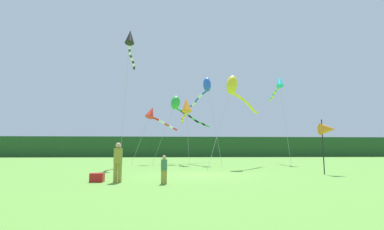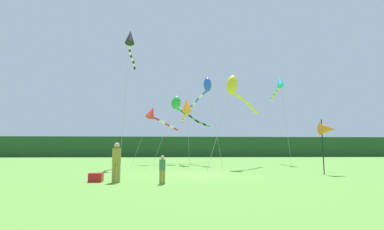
{
  "view_description": "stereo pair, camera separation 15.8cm",
  "coord_description": "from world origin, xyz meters",
  "px_view_note": "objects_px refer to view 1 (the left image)",
  "views": [
    {
      "loc": [
        -1.4,
        -16.46,
        1.38
      ],
      "look_at": [
        0.0,
        6.0,
        4.13
      ],
      "focal_mm": 27.11,
      "sensor_mm": 36.0,
      "label": 1
    },
    {
      "loc": [
        -1.24,
        -16.47,
        1.38
      ],
      "look_at": [
        0.0,
        6.0,
        4.13
      ],
      "focal_mm": 27.11,
      "sensor_mm": 36.0,
      "label": 2
    }
  ],
  "objects_px": {
    "kite_orange": "(186,106)",
    "kite_yellow": "(234,88)",
    "person_child": "(164,168)",
    "kite_black": "(130,41)",
    "person_adult": "(118,160)",
    "kite_cyan": "(278,84)",
    "kite_green": "(178,105)",
    "kite_blue": "(205,87)",
    "cooler_box": "(97,178)",
    "kite_red": "(154,114)",
    "banner_flag_pole": "(328,130)"
  },
  "relations": [
    {
      "from": "kite_yellow",
      "to": "kite_blue",
      "type": "height_order",
      "value": "kite_blue"
    },
    {
      "from": "kite_red",
      "to": "kite_yellow",
      "type": "bearing_deg",
      "value": -44.61
    },
    {
      "from": "person_child",
      "to": "cooler_box",
      "type": "distance_m",
      "value": 3.12
    },
    {
      "from": "kite_green",
      "to": "kite_cyan",
      "type": "relative_size",
      "value": 0.8
    },
    {
      "from": "kite_red",
      "to": "kite_cyan",
      "type": "xyz_separation_m",
      "value": [
        12.78,
        -0.72,
        3.19
      ]
    },
    {
      "from": "kite_red",
      "to": "kite_black",
      "type": "height_order",
      "value": "kite_black"
    },
    {
      "from": "person_child",
      "to": "kite_blue",
      "type": "distance_m",
      "value": 18.07
    },
    {
      "from": "kite_cyan",
      "to": "person_adult",
      "type": "bearing_deg",
      "value": -129.94
    },
    {
      "from": "kite_yellow",
      "to": "kite_cyan",
      "type": "height_order",
      "value": "kite_cyan"
    },
    {
      "from": "kite_blue",
      "to": "kite_cyan",
      "type": "bearing_deg",
      "value": 0.47
    },
    {
      "from": "kite_orange",
      "to": "kite_black",
      "type": "distance_m",
      "value": 7.97
    },
    {
      "from": "person_adult",
      "to": "person_child",
      "type": "relative_size",
      "value": 1.46
    },
    {
      "from": "person_adult",
      "to": "kite_blue",
      "type": "height_order",
      "value": "kite_blue"
    },
    {
      "from": "cooler_box",
      "to": "kite_orange",
      "type": "bearing_deg",
      "value": 72.8
    },
    {
      "from": "kite_blue",
      "to": "kite_red",
      "type": "bearing_deg",
      "value": 171.42
    },
    {
      "from": "kite_red",
      "to": "kite_orange",
      "type": "height_order",
      "value": "kite_orange"
    },
    {
      "from": "kite_orange",
      "to": "kite_black",
      "type": "relative_size",
      "value": 0.57
    },
    {
      "from": "kite_red",
      "to": "kite_green",
      "type": "xyz_separation_m",
      "value": [
        2.52,
        1.35,
        1.18
      ]
    },
    {
      "from": "kite_green",
      "to": "person_child",
      "type": "bearing_deg",
      "value": -92.61
    },
    {
      "from": "person_adult",
      "to": "kite_cyan",
      "type": "xyz_separation_m",
      "value": [
        13.13,
        15.68,
        7.23
      ]
    },
    {
      "from": "person_child",
      "to": "kite_black",
      "type": "distance_m",
      "value": 15.66
    },
    {
      "from": "person_child",
      "to": "cooler_box",
      "type": "height_order",
      "value": "person_child"
    },
    {
      "from": "kite_orange",
      "to": "kite_black",
      "type": "height_order",
      "value": "kite_black"
    },
    {
      "from": "kite_cyan",
      "to": "kite_black",
      "type": "distance_m",
      "value": 15.41
    },
    {
      "from": "person_adult",
      "to": "kite_red",
      "type": "distance_m",
      "value": 16.89
    },
    {
      "from": "kite_black",
      "to": "kite_green",
      "type": "bearing_deg",
      "value": 58.19
    },
    {
      "from": "kite_yellow",
      "to": "person_child",
      "type": "bearing_deg",
      "value": -116.8
    },
    {
      "from": "kite_green",
      "to": "cooler_box",
      "type": "bearing_deg",
      "value": -102.22
    },
    {
      "from": "kite_red",
      "to": "person_child",
      "type": "bearing_deg",
      "value": -84.38
    },
    {
      "from": "person_adult",
      "to": "cooler_box",
      "type": "height_order",
      "value": "person_adult"
    },
    {
      "from": "person_child",
      "to": "cooler_box",
      "type": "xyz_separation_m",
      "value": [
        -2.95,
        0.91,
        -0.46
      ]
    },
    {
      "from": "cooler_box",
      "to": "banner_flag_pole",
      "type": "xyz_separation_m",
      "value": [
        12.38,
        3.32,
        2.39
      ]
    },
    {
      "from": "person_adult",
      "to": "kite_yellow",
      "type": "distance_m",
      "value": 13.19
    },
    {
      "from": "kite_orange",
      "to": "kite_yellow",
      "type": "distance_m",
      "value": 6.37
    },
    {
      "from": "person_adult",
      "to": "kite_yellow",
      "type": "height_order",
      "value": "kite_yellow"
    },
    {
      "from": "person_child",
      "to": "kite_cyan",
      "type": "xyz_separation_m",
      "value": [
        11.11,
        16.32,
        7.54
      ]
    },
    {
      "from": "kite_green",
      "to": "kite_cyan",
      "type": "distance_m",
      "value": 10.67
    },
    {
      "from": "person_adult",
      "to": "kite_yellow",
      "type": "bearing_deg",
      "value": 53.17
    },
    {
      "from": "person_child",
      "to": "kite_orange",
      "type": "distance_m",
      "value": 16.32
    },
    {
      "from": "kite_red",
      "to": "kite_orange",
      "type": "bearing_deg",
      "value": -26.17
    },
    {
      "from": "cooler_box",
      "to": "kite_black",
      "type": "relative_size",
      "value": 0.05
    },
    {
      "from": "kite_red",
      "to": "kite_yellow",
      "type": "distance_m",
      "value": 9.74
    },
    {
      "from": "kite_cyan",
      "to": "kite_black",
      "type": "xyz_separation_m",
      "value": [
        -14.47,
        -4.71,
        2.41
      ]
    },
    {
      "from": "kite_cyan",
      "to": "kite_blue",
      "type": "relative_size",
      "value": 1.04
    },
    {
      "from": "banner_flag_pole",
      "to": "kite_yellow",
      "type": "relative_size",
      "value": 0.43
    },
    {
      "from": "kite_orange",
      "to": "kite_blue",
      "type": "height_order",
      "value": "kite_blue"
    },
    {
      "from": "person_adult",
      "to": "kite_orange",
      "type": "bearing_deg",
      "value": 76.42
    },
    {
      "from": "person_adult",
      "to": "kite_black",
      "type": "xyz_separation_m",
      "value": [
        -1.34,
        10.97,
        9.65
      ]
    },
    {
      "from": "kite_green",
      "to": "kite_black",
      "type": "xyz_separation_m",
      "value": [
        -4.2,
        -6.78,
        4.43
      ]
    },
    {
      "from": "person_adult",
      "to": "kite_cyan",
      "type": "relative_size",
      "value": 0.19
    }
  ]
}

